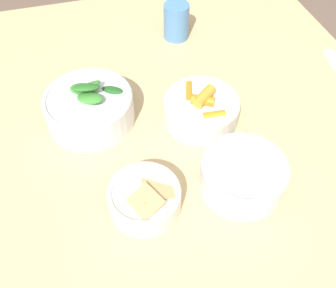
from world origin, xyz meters
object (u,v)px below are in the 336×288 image
Objects in this scene: cup at (176,21)px; bowl_cookies at (145,198)px; bowl_carrots at (201,108)px; bowl_greens at (89,106)px; bowl_beans_hotdog at (243,175)px.

bowl_cookies is at bearing -22.51° from cup.
bowl_carrots is 1.74× the size of cup.
bowl_greens is at bearing -165.93° from bowl_cookies.
bowl_greens is 0.34m from bowl_beans_hotdog.
bowl_greens reaches higher than cup.
cup is (-0.30, 0.04, 0.01)m from bowl_carrots.
cup is (-0.48, 0.20, 0.02)m from bowl_cookies.
bowl_cookies is 1.39× the size of cup.
bowl_beans_hotdog reaches higher than bowl_cookies.
bowl_carrots is 0.24m from bowl_cookies.
bowl_carrots is at bearing 74.57° from bowl_greens.
bowl_carrots is 0.30m from cup.
bowl_carrots is 0.18m from bowl_beans_hotdog.
bowl_greens is 2.01× the size of cup.
bowl_greens reaches higher than bowl_cookies.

